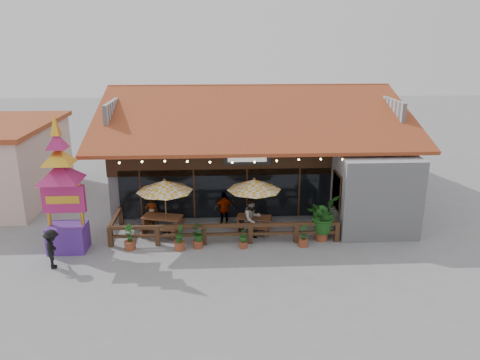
{
  "coord_description": "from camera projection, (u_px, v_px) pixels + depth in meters",
  "views": [
    {
      "loc": [
        -1.92,
        -19.1,
        8.68
      ],
      "look_at": [
        -0.85,
        1.5,
        2.27
      ],
      "focal_mm": 35.0,
      "sensor_mm": 36.0,
      "label": 1
    }
  ],
  "objects": [
    {
      "name": "planter_b",
      "position": [
        179.0,
        239.0,
        19.62
      ],
      "size": [
        0.45,
        0.45,
        1.1
      ],
      "color": "brown",
      "rests_on": "ground"
    },
    {
      "name": "pedestrian",
      "position": [
        52.0,
        249.0,
        18.03
      ],
      "size": [
        0.8,
        1.13,
        1.58
      ],
      "primitive_type": "imported",
      "rotation": [
        0.0,
        0.0,
        1.8
      ],
      "color": "black",
      "rests_on": "ground"
    },
    {
      "name": "ground",
      "position": [
        261.0,
        238.0,
        20.89
      ],
      "size": [
        100.0,
        100.0,
        0.0
      ],
      "primitive_type": "plane",
      "color": "gray",
      "rests_on": "ground"
    },
    {
      "name": "diner_a",
      "position": [
        152.0,
        213.0,
        21.64
      ],
      "size": [
        0.63,
        0.44,
        1.62
      ],
      "primitive_type": "imported",
      "rotation": [
        0.0,
        0.0,
        3.24
      ],
      "color": "#351D10",
      "rests_on": "ground"
    },
    {
      "name": "thai_sign_tower",
      "position": [
        61.0,
        176.0,
        18.76
      ],
      "size": [
        2.3,
        2.3,
        6.22
      ],
      "color": "#52278F",
      "rests_on": "ground"
    },
    {
      "name": "picnic_table_right",
      "position": [
        254.0,
        221.0,
        21.44
      ],
      "size": [
        1.82,
        1.67,
        0.75
      ],
      "color": "brown",
      "rests_on": "ground"
    },
    {
      "name": "picnic_table_left",
      "position": [
        162.0,
        222.0,
        21.23
      ],
      "size": [
        2.08,
        1.9,
        0.85
      ],
      "color": "brown",
      "rests_on": "ground"
    },
    {
      "name": "planter_d",
      "position": [
        243.0,
        239.0,
        19.83
      ],
      "size": [
        0.46,
        0.46,
        0.87
      ],
      "color": "brown",
      "rests_on": "ground"
    },
    {
      "name": "planter_a",
      "position": [
        130.0,
        239.0,
        19.67
      ],
      "size": [
        0.46,
        0.46,
        1.13
      ],
      "color": "brown",
      "rests_on": "ground"
    },
    {
      "name": "planter_c",
      "position": [
        198.0,
        236.0,
        19.79
      ],
      "size": [
        0.79,
        0.77,
        0.99
      ],
      "color": "brown",
      "rests_on": "ground"
    },
    {
      "name": "planter_e",
      "position": [
        303.0,
        237.0,
        19.96
      ],
      "size": [
        0.41,
        0.41,
        1.01
      ],
      "color": "brown",
      "rests_on": "ground"
    },
    {
      "name": "diner_c",
      "position": [
        224.0,
        209.0,
        22.09
      ],
      "size": [
        1.0,
        0.49,
        1.65
      ],
      "primitive_type": "imported",
      "rotation": [
        0.0,
        0.0,
        3.24
      ],
      "color": "#351D10",
      "rests_on": "ground"
    },
    {
      "name": "restaurant_building",
      "position": [
        255.0,
        154.0,
        26.55
      ],
      "size": [
        15.5,
        14.73,
        6.09
      ],
      "color": "#BBBBC0",
      "rests_on": "ground"
    },
    {
      "name": "diner_b",
      "position": [
        252.0,
        219.0,
        20.54
      ],
      "size": [
        1.18,
        1.13,
        1.92
      ],
      "primitive_type": "imported",
      "rotation": [
        0.0,
        0.0,
        0.61
      ],
      "color": "#351D10",
      "rests_on": "ground"
    },
    {
      "name": "patio_railing",
      "position": [
        210.0,
        229.0,
        20.34
      ],
      "size": [
        10.0,
        2.6,
        0.92
      ],
      "color": "#4E301B",
      "rests_on": "ground"
    },
    {
      "name": "tropical_plant",
      "position": [
        323.0,
        216.0,
        20.38
      ],
      "size": [
        1.8,
        1.88,
        2.0
      ],
      "color": "brown",
      "rests_on": "ground"
    },
    {
      "name": "umbrella_left",
      "position": [
        165.0,
        186.0,
        20.54
      ],
      "size": [
        2.93,
        2.93,
        2.67
      ],
      "color": "brown",
      "rests_on": "ground"
    },
    {
      "name": "umbrella_right",
      "position": [
        254.0,
        185.0,
        20.86
      ],
      "size": [
        2.47,
        2.47,
        2.62
      ],
      "color": "brown",
      "rests_on": "ground"
    }
  ]
}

